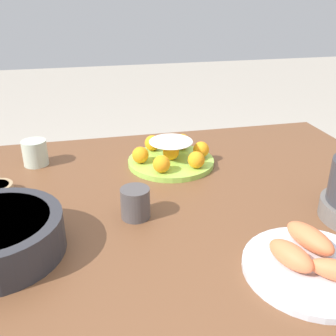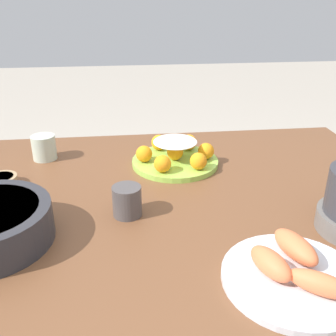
{
  "view_description": "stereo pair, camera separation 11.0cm",
  "coord_description": "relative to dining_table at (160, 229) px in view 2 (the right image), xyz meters",
  "views": [
    {
      "loc": [
        0.19,
        0.86,
        1.24
      ],
      "look_at": [
        -0.03,
        -0.11,
        0.78
      ],
      "focal_mm": 42.0,
      "sensor_mm": 36.0,
      "label": 1
    },
    {
      "loc": [
        0.08,
        0.88,
        1.24
      ],
      "look_at": [
        -0.03,
        -0.11,
        0.78
      ],
      "focal_mm": 42.0,
      "sensor_mm": 36.0,
      "label": 2
    }
  ],
  "objects": [
    {
      "name": "dining_table",
      "position": [
        0.0,
        0.0,
        0.0
      ],
      "size": [
        1.41,
        1.0,
        0.74
      ],
      "color": "brown",
      "rests_on": "ground_plane"
    },
    {
      "name": "cup_near",
      "position": [
        0.34,
        -0.31,
        0.13
      ],
      "size": [
        0.07,
        0.07,
        0.08
      ],
      "color": "beige",
      "rests_on": "dining_table"
    },
    {
      "name": "cup_far",
      "position": [
        0.08,
        0.06,
        0.12
      ],
      "size": [
        0.07,
        0.07,
        0.07
      ],
      "color": "#4C4747",
      "rests_on": "dining_table"
    },
    {
      "name": "seafood_platter",
      "position": [
        -0.22,
        0.33,
        0.1
      ],
      "size": [
        0.27,
        0.27,
        0.06
      ],
      "color": "silver",
      "rests_on": "dining_table"
    },
    {
      "name": "cake_plate",
      "position": [
        -0.07,
        -0.22,
        0.12
      ],
      "size": [
        0.26,
        0.26,
        0.08
      ],
      "color": "#99CC4C",
      "rests_on": "dining_table"
    },
    {
      "name": "sauce_bowl",
      "position": [
        0.42,
        -0.13,
        0.1
      ],
      "size": [
        0.09,
        0.09,
        0.03
      ],
      "color": "tan",
      "rests_on": "dining_table"
    }
  ]
}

